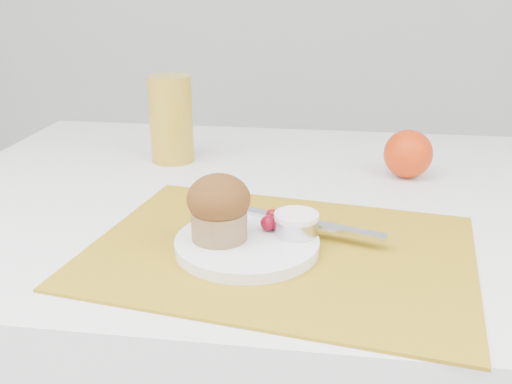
# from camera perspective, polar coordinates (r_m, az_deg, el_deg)

# --- Properties ---
(placemat) EXTENTS (0.51, 0.41, 0.00)m
(placemat) POSITION_cam_1_polar(r_m,az_deg,el_deg) (0.71, 2.40, -5.86)
(placemat) COLOR #AA8117
(placemat) RESTS_ON table
(plate) EXTENTS (0.23, 0.23, 0.01)m
(plate) POSITION_cam_1_polar(r_m,az_deg,el_deg) (0.71, -0.91, -5.21)
(plate) COLOR white
(plate) RESTS_ON placemat
(ramekin) EXTENTS (0.07, 0.07, 0.02)m
(ramekin) POSITION_cam_1_polar(r_m,az_deg,el_deg) (0.72, 4.06, -3.31)
(ramekin) COLOR silver
(ramekin) RESTS_ON plate
(cream) EXTENTS (0.06, 0.06, 0.01)m
(cream) POSITION_cam_1_polar(r_m,az_deg,el_deg) (0.71, 4.08, -2.41)
(cream) COLOR white
(cream) RESTS_ON ramekin
(raspberry_near) EXTENTS (0.02, 0.02, 0.02)m
(raspberry_near) POSITION_cam_1_polar(r_m,az_deg,el_deg) (0.75, 1.70, -2.34)
(raspberry_near) COLOR #5A0207
(raspberry_near) RESTS_ON plate
(raspberry_far) EXTENTS (0.02, 0.02, 0.02)m
(raspberry_far) POSITION_cam_1_polar(r_m,az_deg,el_deg) (0.73, 1.30, -3.12)
(raspberry_far) COLOR #5C0212
(raspberry_far) RESTS_ON plate
(butter_knife) EXTENTS (0.20, 0.08, 0.01)m
(butter_knife) POSITION_cam_1_polar(r_m,az_deg,el_deg) (0.75, 5.33, -3.08)
(butter_knife) COLOR silver
(butter_knife) RESTS_ON plate
(orange) EXTENTS (0.08, 0.08, 0.08)m
(orange) POSITION_cam_1_polar(r_m,az_deg,el_deg) (1.00, 14.96, 3.71)
(orange) COLOR red
(orange) RESTS_ON table
(juice_glass) EXTENTS (0.10, 0.10, 0.16)m
(juice_glass) POSITION_cam_1_polar(r_m,az_deg,el_deg) (1.05, -8.48, 7.22)
(juice_glass) COLOR gold
(juice_glass) RESTS_ON table
(muffin) EXTENTS (0.08, 0.08, 0.08)m
(muffin) POSITION_cam_1_polar(r_m,az_deg,el_deg) (0.69, -3.73, -1.52)
(muffin) COLOR olive
(muffin) RESTS_ON plate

